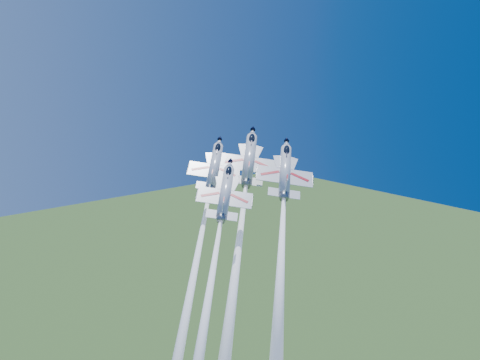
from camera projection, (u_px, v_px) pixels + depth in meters
jet_lead at (241, 226)px, 90.35m from camera, size 30.82×34.28×38.92m
jet_left at (199, 247)px, 83.88m from camera, size 30.27×34.05×39.29m
jet_right at (283, 222)px, 88.70m from camera, size 25.78×28.29×31.48m
jet_slot at (215, 259)px, 79.08m from camera, size 25.58×28.38×32.09m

